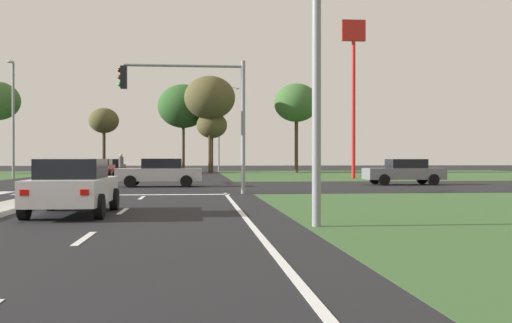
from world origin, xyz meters
The scene contains 28 objects.
ground_plane centered at (0.00, 30.00, 0.00)m, with size 200.00×200.00×0.00m, color black.
grass_verge_far_right centered at (25.50, 54.50, 0.00)m, with size 35.00×35.00×0.01m, color #385B2D.
median_island_far centered at (0.00, 55.00, 0.07)m, with size 1.20×36.00×0.14m, color #ADA89E.
lane_dash_second centered at (3.50, 9.08, 0.01)m, with size 0.14×2.00×0.01m, color silver.
lane_dash_third centered at (3.50, 15.08, 0.01)m, with size 0.14×2.00×0.01m, color silver.
lane_dash_fourth centered at (3.50, 21.08, 0.01)m, with size 0.14×2.00×0.01m, color silver.
edge_line_right centered at (6.85, 12.00, 0.01)m, with size 0.14×24.00×0.01m, color silver.
stop_bar_near centered at (3.80, 23.00, 0.01)m, with size 6.40×0.50×0.01m, color silver.
crosswalk_bar_fourth centered at (-2.95, 24.80, 0.01)m, with size 0.70×2.80×0.01m, color silver.
crosswalk_bar_fifth centered at (-1.80, 24.80, 0.01)m, with size 0.70×2.80×0.01m, color silver.
crosswalk_bar_sixth centered at (-0.65, 24.80, 0.01)m, with size 0.70×2.80×0.01m, color silver.
crosswalk_bar_seventh centered at (0.50, 24.80, 0.01)m, with size 0.70×2.80×0.01m, color silver.
car_grey_near centered at (17.55, 31.47, 0.76)m, with size 4.52×2.00×1.49m.
car_silver_second centered at (3.64, 30.45, 0.78)m, with size 4.59×2.05×1.51m.
car_white_third centered at (2.29, 14.14, 0.77)m, with size 2.04×4.37×1.50m.
car_red_fourth centered at (-2.27, 48.43, 0.76)m, with size 2.03×4.47×1.49m.
car_black_fifth centered at (-2.40, 57.15, 0.76)m, with size 2.09×4.35×1.48m.
traffic_signal_near_right centered at (5.64, 23.40, 3.98)m, with size 5.40×0.32×5.72m.
street_lamp_near centered at (8.21, 10.82, 4.83)m, with size 0.95×1.83×8.65m.
street_lamp_third centered at (-8.23, 44.91, 4.92)m, with size 0.69×1.98×8.80m.
street_lamp_fourth centered at (8.47, 71.24, 5.69)m, with size 2.60×0.83×10.21m.
pedestrian_at_median centered at (0.14, 42.19, 1.19)m, with size 0.34×0.34×1.74m.
fastfood_pole_sign centered at (17.47, 42.61, 8.75)m, with size 1.80×0.40×12.04m.
treeline_third centered at (-4.66, 66.21, 5.69)m, with size 3.30×3.30×7.15m.
treeline_fourth centered at (4.15, 64.16, 7.22)m, with size 5.58×5.58×9.61m.
treeline_fifth centered at (6.95, 60.87, 7.85)m, with size 5.31×5.31×10.13m.
treeline_sixth centered at (7.20, 61.59, 5.00)m, with size 3.22×3.22×6.41m.
treeline_seventh centered at (16.38, 62.59, 7.54)m, with size 4.88×4.88×9.66m.
Camera 1 is at (5.62, -2.65, 1.51)m, focal length 42.71 mm.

